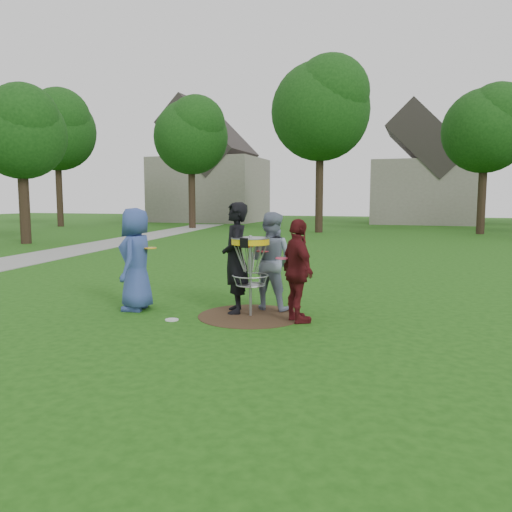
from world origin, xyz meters
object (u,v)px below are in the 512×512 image
(player_black, at_px, (235,258))
(player_maroon, at_px, (298,271))
(player_grey, at_px, (271,261))
(player_blue, at_px, (136,259))
(disc_golf_basket, at_px, (250,257))

(player_black, height_order, player_maroon, player_black)
(player_grey, relative_size, player_maroon, 1.05)
(player_maroon, bearing_deg, player_blue, 52.84)
(disc_golf_basket, bearing_deg, player_maroon, -10.70)
(player_black, height_order, player_grey, player_black)
(player_black, xyz_separation_m, player_grey, (0.50, 0.48, -0.09))
(player_blue, xyz_separation_m, player_grey, (2.27, 0.81, -0.04))
(player_grey, distance_m, player_maroon, 1.07)
(player_blue, bearing_deg, player_black, 87.96)
(player_grey, bearing_deg, player_black, 53.36)
(player_black, bearing_deg, player_maroon, 53.01)
(player_black, bearing_deg, player_blue, -101.27)
(player_black, bearing_deg, disc_golf_basket, 42.08)
(player_blue, bearing_deg, player_grey, 97.10)
(player_grey, bearing_deg, player_blue, 28.94)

